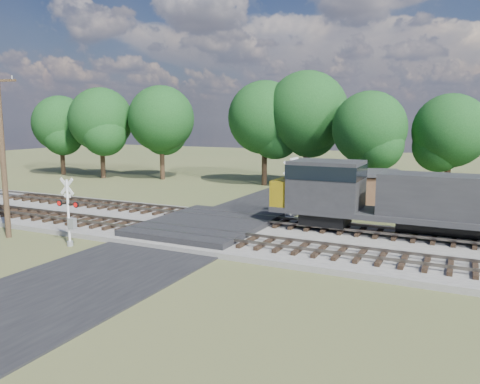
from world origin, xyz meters
The scene contains 11 objects.
ground centered at (0.00, 0.00, 0.00)m, with size 160.00×160.00×0.00m, color #48542C.
ballast_bed centered at (10.00, 0.50, 0.15)m, with size 140.00×10.00×0.30m, color gray.
road centered at (0.00, 0.00, 0.04)m, with size 7.00×60.00×0.08m, color black.
crossing_panel centered at (0.00, 0.50, 0.32)m, with size 7.00×9.00×0.62m, color #262628.
track_near centered at (3.12, -2.00, 0.41)m, with size 140.00×2.60×0.33m.
track_far centered at (3.12, 3.00, 0.41)m, with size 140.00×2.60×0.33m.
crossing_signal_near centered at (-4.92, -5.91, 1.58)m, with size 1.53×0.33×3.79m.
crossing_signal_far centered at (3.04, 6.88, 1.66)m, with size 1.61×0.36×4.00m.
utility_pole centered at (-9.71, -6.08, 5.14)m, with size 2.32×0.74×9.69m.
equipment_shed centered at (8.14, 10.85, 1.57)m, with size 5.92×5.92×3.11m.
treeline centered at (4.67, 20.25, 6.77)m, with size 83.07×11.48×11.75m.
Camera 1 is at (14.33, -24.26, 6.86)m, focal length 35.00 mm.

